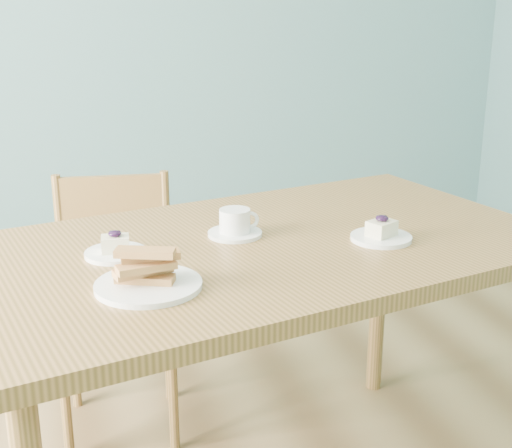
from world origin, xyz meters
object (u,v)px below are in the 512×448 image
object	(u,v)px
dining_table	(263,271)
cheesecake_plate_far	(116,249)
coffee_cup	(235,224)
biscotti_plate	(148,276)
dining_chair	(117,305)
cheesecake_plate_near	(381,234)

from	to	relation	value
dining_table	cheesecake_plate_far	size ratio (longest dim) A/B	10.95
coffee_cup	biscotti_plate	world-z (taller)	biscotti_plate
dining_chair	cheesecake_plate_near	distance (m)	1.01
dining_chair	coffee_cup	world-z (taller)	coffee_cup
dining_table	cheesecake_plate_near	world-z (taller)	cheesecake_plate_near
dining_chair	cheesecake_plate_far	xyz separation A→B (m)	(-0.04, -0.57, 0.40)
dining_chair	coffee_cup	distance (m)	0.71
dining_chair	biscotti_plate	size ratio (longest dim) A/B	3.66
cheesecake_plate_near	biscotti_plate	distance (m)	0.67
dining_chair	coffee_cup	size ratio (longest dim) A/B	5.96
coffee_cup	dining_table	bearing A→B (deg)	-43.29
dining_table	cheesecake_plate_far	distance (m)	0.40
coffee_cup	biscotti_plate	size ratio (longest dim) A/B	0.61
dining_chair	coffee_cup	bearing A→B (deg)	-52.53
dining_chair	cheesecake_plate_near	size ratio (longest dim) A/B	5.39
cheesecake_plate_near	cheesecake_plate_far	world-z (taller)	cheesecake_plate_near
cheesecake_plate_near	coffee_cup	world-z (taller)	coffee_cup
coffee_cup	biscotti_plate	bearing A→B (deg)	-125.32
dining_table	dining_chair	xyz separation A→B (m)	(-0.35, 0.57, -0.30)
dining_table	cheesecake_plate_near	bearing A→B (deg)	-26.39
dining_chair	cheesecake_plate_far	bearing A→B (deg)	-86.72
biscotti_plate	coffee_cup	bearing A→B (deg)	47.07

